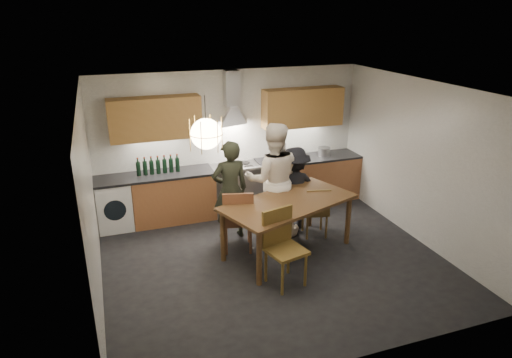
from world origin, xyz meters
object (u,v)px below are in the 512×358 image
object	(u,v)px
person_right	(294,188)
wine_bottles	(158,165)
chair_back_left	(238,217)
person_mid	(273,180)
chair_front	(282,242)
stock_pot	(324,152)
mixing_bowl	(286,158)
dining_table	(288,207)
person_left	(230,190)

from	to	relation	value
person_right	wine_bottles	bearing A→B (deg)	-29.01
chair_back_left	person_mid	bearing A→B (deg)	-135.39
chair_front	person_mid	bearing A→B (deg)	59.77
person_right	stock_pot	world-z (taller)	person_right
person_right	stock_pot	size ratio (longest dim) A/B	6.34
chair_back_left	person_right	xyz separation A→B (m)	(1.17, 0.51, 0.13)
mixing_bowl	stock_pot	distance (m)	0.81
person_mid	mixing_bowl	world-z (taller)	person_mid
dining_table	chair_front	world-z (taller)	chair_front
person_left	wine_bottles	distance (m)	1.45
person_left	mixing_bowl	distance (m)	1.70
dining_table	chair_back_left	world-z (taller)	chair_back_left
chair_front	chair_back_left	bearing A→B (deg)	94.54
mixing_bowl	dining_table	bearing A→B (deg)	-111.45
person_left	person_mid	xyz separation A→B (m)	(0.72, -0.08, 0.12)
person_mid	mixing_bowl	size ratio (longest dim) A/B	6.62
chair_back_left	dining_table	bearing A→B (deg)	174.20
wine_bottles	person_right	bearing A→B (deg)	-25.97
dining_table	mixing_bowl	size ratio (longest dim) A/B	7.88
mixing_bowl	stock_pot	bearing A→B (deg)	0.53
person_left	chair_front	bearing A→B (deg)	98.99
wine_bottles	chair_back_left	bearing A→B (deg)	-57.93
mixing_bowl	wine_bottles	bearing A→B (deg)	178.85
chair_back_left	stock_pot	xyz separation A→B (m)	(2.23, 1.51, 0.39)
chair_front	stock_pot	distance (m)	3.16
dining_table	chair_back_left	bearing A→B (deg)	139.69
chair_front	person_left	distance (m)	1.56
person_left	wine_bottles	xyz separation A→B (m)	(-1.00, 1.02, 0.22)
person_mid	wine_bottles	world-z (taller)	person_mid
chair_back_left	person_mid	size ratio (longest dim) A/B	0.54
chair_back_left	stock_pot	bearing A→B (deg)	-131.86
person_mid	stock_pot	bearing A→B (deg)	-128.93
person_mid	chair_back_left	bearing A→B (deg)	45.87
person_right	mixing_bowl	distance (m)	1.05
person_mid	person_right	xyz separation A→B (m)	(0.42, 0.06, -0.23)
dining_table	stock_pot	xyz separation A→B (m)	(1.50, 1.77, 0.21)
chair_back_left	wine_bottles	size ratio (longest dim) A/B	1.38
person_mid	person_right	world-z (taller)	person_mid
dining_table	wine_bottles	xyz separation A→B (m)	(-1.70, 1.81, 0.29)
stock_pot	person_left	bearing A→B (deg)	-155.97
dining_table	stock_pot	world-z (taller)	stock_pot
chair_front	person_left	bearing A→B (deg)	87.24
chair_front	person_mid	world-z (taller)	person_mid
person_left	person_right	bearing A→B (deg)	177.00
chair_back_left	person_mid	world-z (taller)	person_mid
chair_back_left	chair_front	distance (m)	1.04
dining_table	person_right	size ratio (longest dim) A/B	1.57
chair_front	stock_pot	size ratio (longest dim) A/B	4.67
mixing_bowl	wine_bottles	size ratio (longest dim) A/B	0.39
dining_table	chair_back_left	size ratio (longest dim) A/B	2.21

